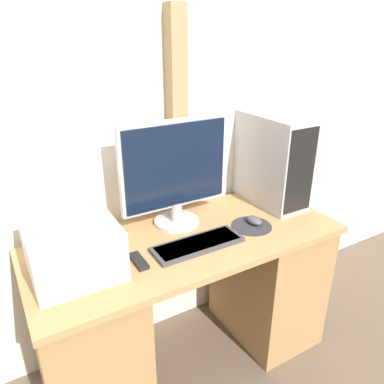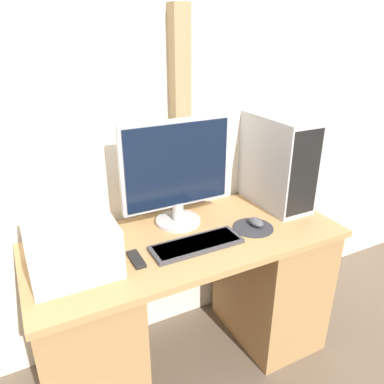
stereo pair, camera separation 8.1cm
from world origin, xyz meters
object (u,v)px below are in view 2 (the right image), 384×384
(monitor, at_px, (177,170))
(mouse, at_px, (256,222))
(keyboard, at_px, (197,244))
(printer, at_px, (72,246))
(remote_control, at_px, (136,259))
(computer_tower, at_px, (275,160))

(monitor, distance_m, mouse, 0.45)
(keyboard, relative_size, mouse, 4.65)
(keyboard, xyz_separation_m, printer, (-0.50, 0.08, 0.09))
(remote_control, bearing_deg, computer_tower, 13.97)
(keyboard, bearing_deg, mouse, 5.45)
(mouse, height_order, computer_tower, computer_tower)
(remote_control, bearing_deg, mouse, 1.72)
(monitor, relative_size, mouse, 6.13)
(mouse, xyz_separation_m, computer_tower, (0.24, 0.19, 0.21))
(monitor, distance_m, keyboard, 0.35)
(keyboard, xyz_separation_m, remote_control, (-0.27, 0.01, -0.00))
(monitor, xyz_separation_m, printer, (-0.52, -0.16, -0.17))
(printer, bearing_deg, keyboard, -9.22)
(mouse, xyz_separation_m, remote_control, (-0.60, -0.02, -0.01))
(computer_tower, distance_m, remote_control, 0.90)
(keyboard, distance_m, printer, 0.52)
(monitor, bearing_deg, keyboard, -94.27)
(mouse, relative_size, computer_tower, 0.18)
(mouse, distance_m, remote_control, 0.60)
(computer_tower, relative_size, printer, 1.41)
(keyboard, distance_m, remote_control, 0.27)
(mouse, bearing_deg, keyboard, -174.55)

